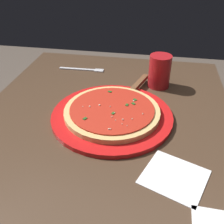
% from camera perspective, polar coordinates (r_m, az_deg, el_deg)
% --- Properties ---
extents(restaurant_table, '(1.04, 0.79, 0.76)m').
position_cam_1_polar(restaurant_table, '(0.86, -2.17, -10.63)').
color(restaurant_table, black).
rests_on(restaurant_table, ground_plane).
extents(serving_plate, '(0.37, 0.37, 0.01)m').
position_cam_1_polar(serving_plate, '(0.80, 0.00, -0.78)').
color(serving_plate, red).
rests_on(serving_plate, restaurant_table).
extents(pizza, '(0.29, 0.29, 0.02)m').
position_cam_1_polar(pizza, '(0.79, 0.00, 0.22)').
color(pizza, '#DBB26B').
rests_on(pizza, serving_plate).
extents(pizza_server, '(0.22, 0.11, 0.01)m').
position_cam_1_polar(pizza_server, '(0.92, 4.98, 5.19)').
color(pizza_server, silver).
rests_on(pizza_server, serving_plate).
extents(cup_tall_drink, '(0.08, 0.08, 0.12)m').
position_cam_1_polar(cup_tall_drink, '(0.96, 10.32, 8.72)').
color(cup_tall_drink, '#B2191E').
rests_on(cup_tall_drink, restaurant_table).
extents(napkin_folded_right, '(0.17, 0.17, 0.00)m').
position_cam_1_polar(napkin_folded_right, '(0.64, 13.42, -13.56)').
color(napkin_folded_right, white).
rests_on(napkin_folded_right, restaurant_table).
extents(fork, '(0.02, 0.19, 0.00)m').
position_cam_1_polar(fork, '(1.10, -6.09, 9.18)').
color(fork, silver).
rests_on(fork, restaurant_table).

